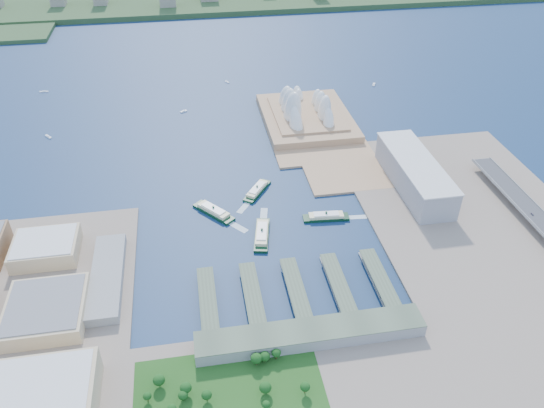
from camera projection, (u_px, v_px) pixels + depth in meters
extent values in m
plane|color=#10264B|center=(268.00, 245.00, 569.98)|extent=(3000.00, 3000.00, 0.00)
cube|color=gray|center=(499.00, 250.00, 561.75)|extent=(240.00, 500.00, 3.00)
cube|color=tan|center=(311.00, 127.00, 792.75)|extent=(135.00, 220.00, 3.00)
cube|color=#2D4926|center=(206.00, 1.00, 1354.05)|extent=(2200.00, 260.00, 12.00)
cube|color=gray|center=(414.00, 174.00, 649.06)|extent=(45.00, 155.00, 35.00)
cube|color=gray|center=(311.00, 334.00, 458.33)|extent=(200.00, 28.00, 12.00)
imported|color=slate|center=(532.00, 214.00, 589.95)|extent=(1.75, 4.30, 1.25)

